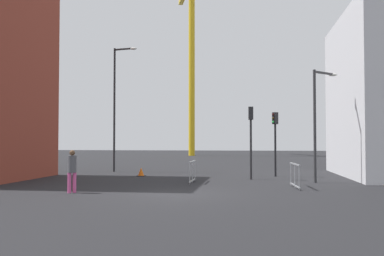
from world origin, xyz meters
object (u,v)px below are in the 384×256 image
(pedestrian_walking, at_px, (72,168))
(streetlamp_tall, at_px, (117,100))
(traffic_light_near, at_px, (251,131))
(traffic_cone_orange, at_px, (141,172))
(traffic_light_island, at_px, (275,133))
(construction_crane, at_px, (191,37))
(streetlamp_short, at_px, (318,114))

(pedestrian_walking, bearing_deg, streetlamp_tall, 99.52)
(traffic_light_near, distance_m, traffic_cone_orange, 7.06)
(streetlamp_tall, xyz_separation_m, traffic_cone_orange, (2.59, -3.27, -4.65))
(traffic_light_near, bearing_deg, traffic_light_island, 56.64)
(construction_crane, relative_size, traffic_cone_orange, 52.95)
(streetlamp_tall, bearing_deg, traffic_light_island, -13.33)
(traffic_light_near, bearing_deg, streetlamp_tall, 152.85)
(streetlamp_tall, xyz_separation_m, traffic_light_island, (10.50, -2.49, -2.33))
(streetlamp_tall, relative_size, traffic_cone_orange, 16.72)
(traffic_light_island, xyz_separation_m, traffic_cone_orange, (-7.91, -0.78, -2.32))
(pedestrian_walking, height_order, traffic_cone_orange, pedestrian_walking)
(traffic_cone_orange, bearing_deg, streetlamp_short, -14.94)
(construction_crane, bearing_deg, traffic_light_near, -77.27)
(construction_crane, relative_size, streetlamp_tall, 3.17)
(streetlamp_short, relative_size, traffic_light_island, 1.50)
(construction_crane, distance_m, traffic_light_near, 41.63)
(streetlamp_short, bearing_deg, traffic_light_near, 159.65)
(construction_crane, bearing_deg, streetlamp_tall, -90.87)
(streetlamp_short, bearing_deg, pedestrian_walking, -151.23)
(streetlamp_short, distance_m, traffic_light_island, 4.02)
(construction_crane, distance_m, streetlamp_tall, 35.59)
(streetlamp_short, height_order, traffic_cone_orange, streetlamp_short)
(streetlamp_short, xyz_separation_m, traffic_cone_orange, (-9.84, 2.63, -3.21))
(construction_crane, height_order, streetlamp_tall, construction_crane)
(traffic_light_island, relative_size, traffic_cone_orange, 7.47)
(streetlamp_short, distance_m, traffic_cone_orange, 10.68)
(streetlamp_short, distance_m, pedestrian_walking, 12.20)
(construction_crane, relative_size, streetlamp_short, 4.73)
(pedestrian_walking, relative_size, traffic_cone_orange, 3.39)
(traffic_light_island, height_order, traffic_light_near, traffic_light_near)
(traffic_light_near, xyz_separation_m, pedestrian_walking, (-7.12, -7.00, -1.65))
(traffic_light_island, relative_size, pedestrian_walking, 2.21)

